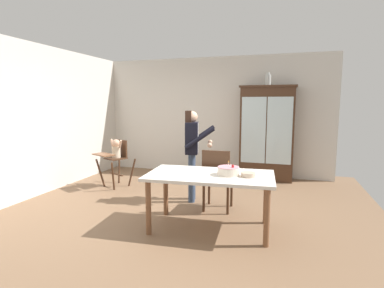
{
  "coord_description": "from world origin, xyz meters",
  "views": [
    {
      "loc": [
        1.6,
        -4.22,
        1.65
      ],
      "look_at": [
        0.07,
        0.7,
        0.95
      ],
      "focal_mm": 28.03,
      "sensor_mm": 36.0,
      "label": 1
    }
  ],
  "objects_px": {
    "high_chair_with_toddler": "(116,154)",
    "ceramic_vase": "(268,80)",
    "adult_person": "(192,144)",
    "serving_bowl": "(248,175)",
    "dining_chair_far_side": "(217,176)",
    "china_cabinet": "(267,133)",
    "dining_table": "(210,181)",
    "birthday_cake": "(228,171)"
  },
  "relations": [
    {
      "from": "china_cabinet",
      "to": "ceramic_vase",
      "type": "relative_size",
      "value": 7.49
    },
    {
      "from": "china_cabinet",
      "to": "birthday_cake",
      "type": "distance_m",
      "value": 2.89
    },
    {
      "from": "ceramic_vase",
      "to": "dining_chair_far_side",
      "type": "height_order",
      "value": "ceramic_vase"
    },
    {
      "from": "high_chair_with_toddler",
      "to": "ceramic_vase",
      "type": "bearing_deg",
      "value": 52.06
    },
    {
      "from": "ceramic_vase",
      "to": "adult_person",
      "type": "height_order",
      "value": "ceramic_vase"
    },
    {
      "from": "ceramic_vase",
      "to": "dining_table",
      "type": "xyz_separation_m",
      "value": [
        -0.52,
        -2.89,
        -1.49
      ]
    },
    {
      "from": "serving_bowl",
      "to": "high_chair_with_toddler",
      "type": "bearing_deg",
      "value": 152.55
    },
    {
      "from": "ceramic_vase",
      "to": "high_chair_with_toddler",
      "type": "relative_size",
      "value": 0.28
    },
    {
      "from": "ceramic_vase",
      "to": "dining_chair_far_side",
      "type": "bearing_deg",
      "value": -104.44
    },
    {
      "from": "serving_bowl",
      "to": "china_cabinet",
      "type": "bearing_deg",
      "value": 89.07
    },
    {
      "from": "dining_chair_far_side",
      "to": "dining_table",
      "type": "bearing_deg",
      "value": 93.35
    },
    {
      "from": "china_cabinet",
      "to": "serving_bowl",
      "type": "height_order",
      "value": "china_cabinet"
    },
    {
      "from": "china_cabinet",
      "to": "dining_chair_far_side",
      "type": "relative_size",
      "value": 2.11
    },
    {
      "from": "china_cabinet",
      "to": "dining_table",
      "type": "distance_m",
      "value": 2.96
    },
    {
      "from": "china_cabinet",
      "to": "ceramic_vase",
      "type": "distance_m",
      "value": 1.12
    },
    {
      "from": "dining_table",
      "to": "dining_chair_far_side",
      "type": "xyz_separation_m",
      "value": [
        -0.05,
        0.66,
        -0.09
      ]
    },
    {
      "from": "high_chair_with_toddler",
      "to": "adult_person",
      "type": "distance_m",
      "value": 1.78
    },
    {
      "from": "adult_person",
      "to": "dining_table",
      "type": "height_order",
      "value": "adult_person"
    },
    {
      "from": "high_chair_with_toddler",
      "to": "adult_person",
      "type": "bearing_deg",
      "value": 11.57
    },
    {
      "from": "ceramic_vase",
      "to": "serving_bowl",
      "type": "bearing_deg",
      "value": -90.66
    },
    {
      "from": "dining_table",
      "to": "ceramic_vase",
      "type": "bearing_deg",
      "value": 79.75
    },
    {
      "from": "china_cabinet",
      "to": "serving_bowl",
      "type": "xyz_separation_m",
      "value": [
        -0.05,
        -2.89,
        -0.25
      ]
    },
    {
      "from": "high_chair_with_toddler",
      "to": "dining_chair_far_side",
      "type": "xyz_separation_m",
      "value": [
        2.22,
        -0.78,
        -0.1
      ]
    },
    {
      "from": "high_chair_with_toddler",
      "to": "adult_person",
      "type": "height_order",
      "value": "adult_person"
    },
    {
      "from": "ceramic_vase",
      "to": "birthday_cake",
      "type": "height_order",
      "value": "ceramic_vase"
    },
    {
      "from": "china_cabinet",
      "to": "serving_bowl",
      "type": "bearing_deg",
      "value": -90.93
    },
    {
      "from": "dining_chair_far_side",
      "to": "birthday_cake",
      "type": "bearing_deg",
      "value": 113.21
    },
    {
      "from": "ceramic_vase",
      "to": "serving_bowl",
      "type": "xyz_separation_m",
      "value": [
        -0.03,
        -2.89,
        -1.37
      ]
    },
    {
      "from": "adult_person",
      "to": "dining_chair_far_side",
      "type": "bearing_deg",
      "value": -139.8
    },
    {
      "from": "high_chair_with_toddler",
      "to": "birthday_cake",
      "type": "height_order",
      "value": "high_chair_with_toddler"
    },
    {
      "from": "high_chair_with_toddler",
      "to": "birthday_cake",
      "type": "bearing_deg",
      "value": -4.86
    },
    {
      "from": "high_chair_with_toddler",
      "to": "serving_bowl",
      "type": "xyz_separation_m",
      "value": [
        2.76,
        -1.43,
        0.11
      ]
    },
    {
      "from": "dining_table",
      "to": "dining_chair_far_side",
      "type": "distance_m",
      "value": 0.67
    },
    {
      "from": "ceramic_vase",
      "to": "birthday_cake",
      "type": "xyz_separation_m",
      "value": [
        -0.29,
        -2.87,
        -1.35
      ]
    },
    {
      "from": "adult_person",
      "to": "serving_bowl",
      "type": "xyz_separation_m",
      "value": [
        1.05,
        -1.04,
        -0.2
      ]
    },
    {
      "from": "dining_table",
      "to": "dining_chair_far_side",
      "type": "relative_size",
      "value": 1.76
    },
    {
      "from": "china_cabinet",
      "to": "ceramic_vase",
      "type": "xyz_separation_m",
      "value": [
        -0.01,
        0.0,
        1.12
      ]
    },
    {
      "from": "dining_chair_far_side",
      "to": "high_chair_with_toddler",
      "type": "bearing_deg",
      "value": -20.49
    },
    {
      "from": "dining_table",
      "to": "birthday_cake",
      "type": "height_order",
      "value": "birthday_cake"
    },
    {
      "from": "high_chair_with_toddler",
      "to": "birthday_cake",
      "type": "relative_size",
      "value": 3.39
    },
    {
      "from": "high_chair_with_toddler",
      "to": "dining_table",
      "type": "height_order",
      "value": "high_chair_with_toddler"
    },
    {
      "from": "ceramic_vase",
      "to": "adult_person",
      "type": "bearing_deg",
      "value": -120.39
    }
  ]
}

